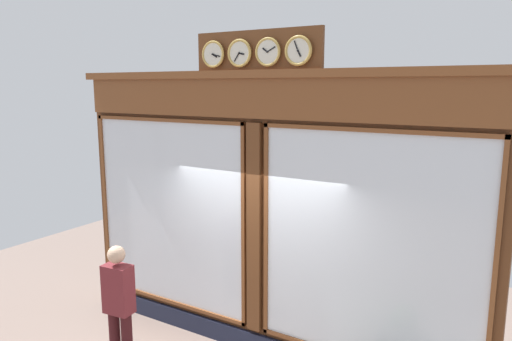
# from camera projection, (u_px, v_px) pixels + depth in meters

# --- Properties ---
(shop_facade) EXTENTS (6.04, 0.42, 4.29)m
(shop_facade) POSITION_uv_depth(u_px,v_px,m) (261.00, 215.00, 6.31)
(shop_facade) COLOR #5B3319
(shop_facade) RESTS_ON ground_plane
(pedestrian) EXTENTS (0.38, 0.25, 1.69)m
(pedestrian) POSITION_uv_depth(u_px,v_px,m) (119.00, 304.00, 5.91)
(pedestrian) COLOR #3A1316
(pedestrian) RESTS_ON ground_plane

